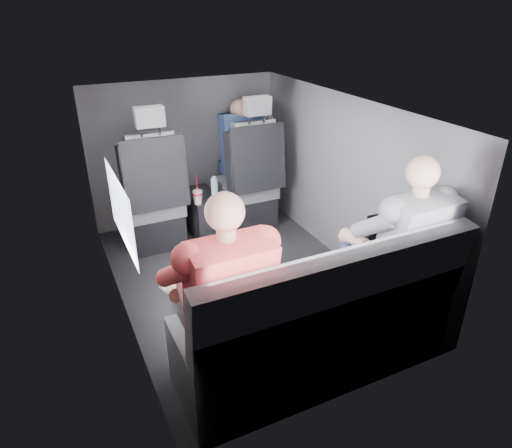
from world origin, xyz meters
name	(u,v)px	position (x,y,z in m)	size (l,w,h in m)	color
floor	(242,280)	(0.00, 0.00, 0.00)	(2.60, 2.60, 0.00)	black
ceiling	(239,107)	(0.00, 0.00, 1.35)	(2.60, 2.60, 0.00)	#B2B2AD
panel_left	(113,226)	(-0.90, 0.00, 0.68)	(0.02, 2.60, 1.35)	#56565B
panel_right	(344,182)	(0.90, 0.00, 0.68)	(0.02, 2.60, 1.35)	#56565B
panel_front	(185,152)	(0.00, 1.30, 0.68)	(1.80, 0.02, 1.35)	#56565B
panel_back	(348,297)	(0.00, -1.30, 0.68)	(1.80, 0.02, 1.35)	#56565B
side_window	(121,211)	(-0.88, -0.30, 0.90)	(0.02, 0.75, 0.42)	white
seatbelt	(257,151)	(0.45, 0.67, 0.80)	(0.05, 0.01, 0.65)	black
front_seat_left	(154,204)	(-0.45, 0.84, 0.40)	(0.52, 0.58, 1.26)	black
front_seat_right	(249,187)	(0.45, 0.84, 0.40)	(0.52, 0.58, 1.26)	black
center_console	(203,214)	(0.00, 0.88, 0.20)	(0.24, 0.48, 0.41)	black
rear_bench	(318,328)	(0.00, -1.06, 0.31)	(1.60, 0.57, 0.92)	slate
soda_cup	(198,197)	(-0.10, 0.69, 0.47)	(0.08, 0.08, 0.26)	white
water_bottle	(214,187)	(0.10, 0.81, 0.48)	(0.06, 0.06, 0.18)	#AACBE7
laptop_white	(200,282)	(-0.59, -0.80, 0.63)	(0.39, 0.40, 0.25)	white
laptop_black	(379,233)	(0.64, -0.76, 0.63)	(0.33, 0.30, 0.23)	black
passenger_rear_left	(220,296)	(-0.54, -0.97, 0.63)	(0.51, 0.63, 1.24)	#2F2F34
passenger_rear_right	(397,248)	(0.60, -0.97, 0.64)	(0.51, 0.63, 1.24)	navy
passenger_front_right	(241,144)	(0.49, 1.10, 0.74)	(0.38, 0.38, 0.74)	navy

